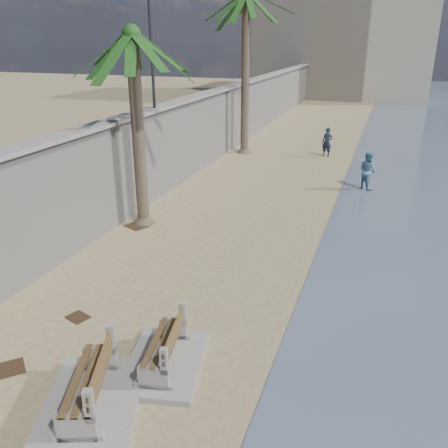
# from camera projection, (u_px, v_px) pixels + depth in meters

# --- Properties ---
(ground_plane) EXTENTS (140.00, 140.00, 0.00)m
(ground_plane) POSITION_uv_depth(u_px,v_px,m) (113.00, 444.00, 7.75)
(ground_plane) COLOR #9D8960
(seawall) EXTENTS (0.45, 70.00, 3.50)m
(seawall) POSITION_uv_depth(u_px,v_px,m) (220.00, 123.00, 26.26)
(seawall) COLOR gray
(seawall) RESTS_ON ground_plane
(wall_cap) EXTENTS (0.80, 70.00, 0.12)m
(wall_cap) POSITION_uv_depth(u_px,v_px,m) (220.00, 90.00, 25.59)
(wall_cap) COLOR gray
(wall_cap) RESTS_ON seawall
(end_building) EXTENTS (18.00, 12.00, 14.00)m
(end_building) POSITION_uv_depth(u_px,v_px,m) (346.00, 29.00, 51.47)
(end_building) COLOR #B7AA93
(end_building) RESTS_ON ground_plane
(bench_near) EXTENTS (2.41, 2.87, 1.02)m
(bench_near) POSITION_uv_depth(u_px,v_px,m) (89.00, 386.00, 8.38)
(bench_near) COLOR gray
(bench_near) RESTS_ON ground_plane
(bench_far) EXTENTS (1.89, 2.43, 0.91)m
(bench_far) POSITION_uv_depth(u_px,v_px,m) (164.00, 349.00, 9.46)
(bench_far) COLOR gray
(bench_far) RESTS_ON ground_plane
(palm_mid) EXTENTS (5.00, 5.00, 7.20)m
(palm_mid) POSITION_uv_depth(u_px,v_px,m) (132.00, 36.00, 14.64)
(palm_mid) COLOR brown
(palm_mid) RESTS_ON ground_plane
(streetlight) EXTENTS (0.28, 0.28, 5.12)m
(streetlight) POSITION_uv_depth(u_px,v_px,m) (150.00, 24.00, 17.39)
(streetlight) COLOR #2D2D33
(streetlight) RESTS_ON wall_cap
(person_a) EXTENTS (0.74, 0.59, 1.82)m
(person_a) POSITION_uv_depth(u_px,v_px,m) (327.00, 140.00, 26.08)
(person_a) COLOR #131F35
(person_a) RESTS_ON ground_plane
(person_b) EXTENTS (1.10, 1.09, 1.81)m
(person_b) POSITION_uv_depth(u_px,v_px,m) (367.00, 169.00, 20.44)
(person_b) COLOR teal
(person_b) RESTS_ON ground_plane
(debris_b) EXTENTS (0.83, 0.84, 0.03)m
(debris_b) POSITION_uv_depth(u_px,v_px,m) (7.00, 369.00, 9.48)
(debris_b) COLOR #382616
(debris_b) RESTS_ON ground_plane
(debris_c) EXTENTS (0.90, 0.83, 0.03)m
(debris_c) POSITION_uv_depth(u_px,v_px,m) (137.00, 226.00, 16.65)
(debris_c) COLOR #382616
(debris_c) RESTS_ON ground_plane
(debris_d) EXTENTS (0.60, 0.54, 0.03)m
(debris_d) POSITION_uv_depth(u_px,v_px,m) (78.00, 317.00, 11.24)
(debris_d) COLOR #382616
(debris_d) RESTS_ON ground_plane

